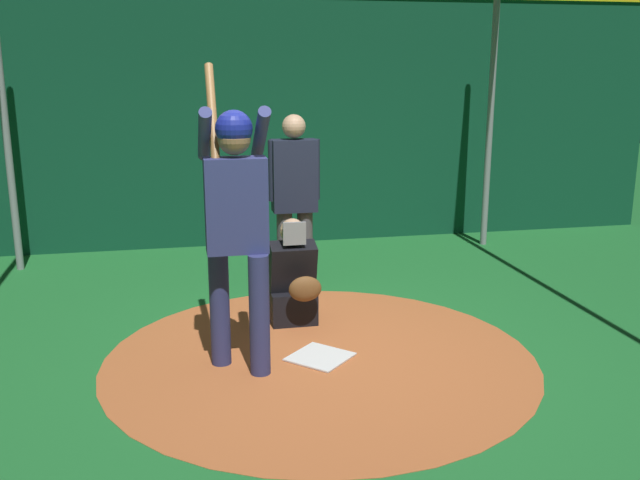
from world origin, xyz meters
TOP-DOWN VIEW (x-y plane):
  - ground_plane at (0.00, 0.00)m, footprint 26.67×26.67m
  - dirt_circle at (0.00, 0.00)m, footprint 3.35×3.35m
  - home_plate at (0.00, 0.00)m, footprint 0.59×0.59m
  - batter at (0.05, -0.63)m, footprint 0.68×0.49m
  - catcher at (-0.83, -0.07)m, footprint 0.58×0.40m
  - umpire at (-1.52, 0.07)m, footprint 0.22×0.49m
  - back_wall at (-3.82, 0.00)m, footprint 0.23×10.67m
  - cage_frame at (0.00, 0.00)m, footprint 6.29×5.64m

SIDE VIEW (x-z plane):
  - ground_plane at x=0.00m, z-range 0.00..0.00m
  - dirt_circle at x=0.00m, z-range 0.00..0.01m
  - home_plate at x=0.00m, z-range 0.01..0.02m
  - catcher at x=-0.83m, z-range -0.10..0.84m
  - umpire at x=-1.52m, z-range 0.11..1.89m
  - batter at x=0.05m, z-range 0.07..2.31m
  - back_wall at x=-3.82m, z-range 0.01..3.29m
  - cage_frame at x=0.00m, z-range 0.65..3.72m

